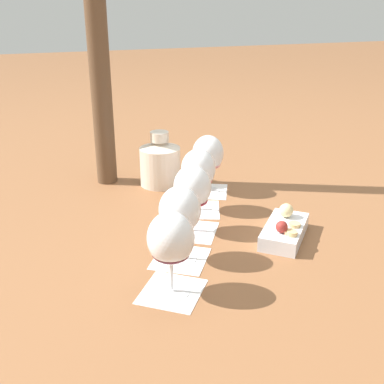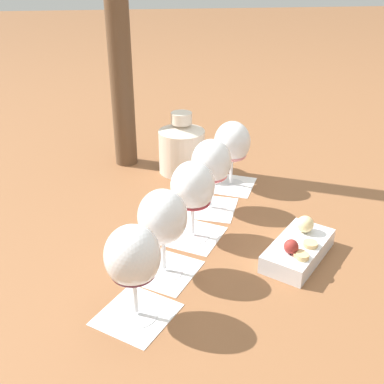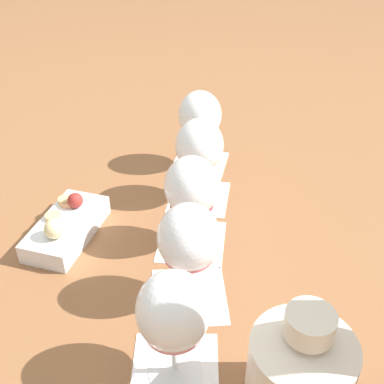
% 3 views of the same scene
% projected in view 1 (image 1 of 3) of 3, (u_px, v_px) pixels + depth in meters
% --- Properties ---
extents(ground_plane, '(8.00, 8.00, 0.00)m').
position_uv_depth(ground_plane, '(192.00, 231.00, 1.15)').
color(ground_plane, brown).
extents(tasting_card_0, '(0.15, 0.15, 0.00)m').
position_uv_depth(tasting_card_0, '(207.00, 191.00, 1.38)').
color(tasting_card_0, white).
rests_on(tasting_card_0, ground_plane).
extents(tasting_card_1, '(0.15, 0.14, 0.00)m').
position_uv_depth(tasting_card_1, '(198.00, 209.00, 1.27)').
color(tasting_card_1, white).
rests_on(tasting_card_1, ground_plane).
extents(tasting_card_2, '(0.16, 0.16, 0.00)m').
position_uv_depth(tasting_card_2, '(193.00, 232.00, 1.15)').
color(tasting_card_2, white).
rests_on(tasting_card_2, ground_plane).
extents(tasting_card_3, '(0.16, 0.16, 0.00)m').
position_uv_depth(tasting_card_3, '(180.00, 258.00, 1.03)').
color(tasting_card_3, white).
rests_on(tasting_card_3, ground_plane).
extents(tasting_card_4, '(0.16, 0.16, 0.00)m').
position_uv_depth(tasting_card_4, '(172.00, 291.00, 0.92)').
color(tasting_card_4, white).
rests_on(tasting_card_4, ground_plane).
extents(wine_glass_0, '(0.09, 0.09, 0.16)m').
position_uv_depth(wine_glass_0, '(208.00, 156.00, 1.34)').
color(wine_glass_0, white).
rests_on(wine_glass_0, tasting_card_0).
extents(wine_glass_1, '(0.09, 0.09, 0.16)m').
position_uv_depth(wine_glass_1, '(198.00, 171.00, 1.23)').
color(wine_glass_1, white).
rests_on(wine_glass_1, tasting_card_1).
extents(wine_glass_2, '(0.09, 0.09, 0.16)m').
position_uv_depth(wine_glass_2, '(193.00, 190.00, 1.11)').
color(wine_glass_2, white).
rests_on(wine_glass_2, tasting_card_2).
extents(wine_glass_3, '(0.09, 0.09, 0.16)m').
position_uv_depth(wine_glass_3, '(180.00, 213.00, 0.99)').
color(wine_glass_3, white).
rests_on(wine_glass_3, tasting_card_3).
extents(wine_glass_4, '(0.09, 0.09, 0.16)m').
position_uv_depth(wine_glass_4, '(171.00, 242.00, 0.88)').
color(wine_glass_4, white).
rests_on(wine_glass_4, tasting_card_4).
extents(ceramic_vase, '(0.12, 0.12, 0.16)m').
position_uv_depth(ceramic_vase, '(160.00, 162.00, 1.41)').
color(ceramic_vase, beige).
rests_on(ceramic_vase, ground_plane).
extents(snack_dish, '(0.18, 0.17, 0.07)m').
position_uv_depth(snack_dish, '(285.00, 230.00, 1.11)').
color(snack_dish, silver).
rests_on(snack_dish, ground_plane).
extents(umbrella_pole, '(0.06, 0.06, 0.77)m').
position_uv_depth(umbrella_pole, '(98.00, 50.00, 1.31)').
color(umbrella_pole, brown).
rests_on(umbrella_pole, ground_plane).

